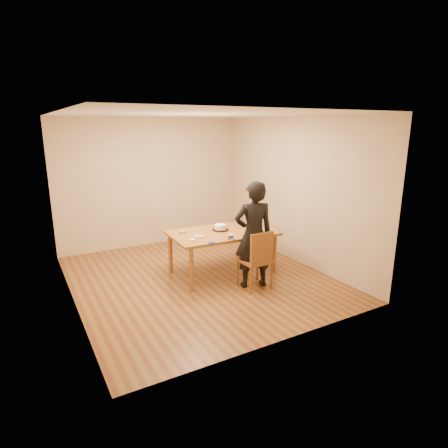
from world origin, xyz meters
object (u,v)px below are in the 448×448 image
dining_chair (255,260)px  cake (220,227)px  cake_plate (220,230)px  person (254,235)px  dining_table (223,233)px

dining_chair → cake: 0.96m
dining_chair → cake: bearing=96.0°
cake_plate → cake: (0.00, 0.00, 0.05)m
cake → person: person is taller
dining_table → cake_plate: cake_plate is taller
dining_table → cake: (0.01, 0.10, 0.08)m
cake_plate → dining_table: bearing=-98.2°
cake_plate → cake: cake is taller
cake → person: (0.14, -0.83, 0.05)m
dining_table → cake_plate: size_ratio=6.28×
dining_table → cake_plate: (0.01, 0.10, 0.03)m
dining_chair → person: person is taller
cake_plate → person: (0.14, -0.83, 0.10)m
cake_plate → cake: bearing=90.0°
dining_table → dining_chair: dining_table is taller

